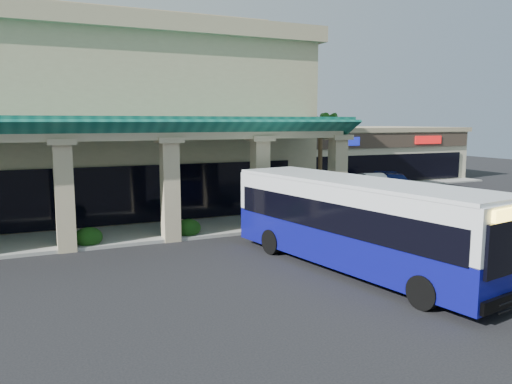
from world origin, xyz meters
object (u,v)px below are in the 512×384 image
car_silver (314,185)px  pedestrian (504,233)px  car_red (395,183)px  transit_bus (356,225)px  car_white (375,183)px

car_silver → pedestrian: bearing=-97.9°
car_red → pedestrian: bearing=-93.5°
pedestrian → car_silver: car_silver is taller
transit_bus → car_silver: size_ratio=2.53×
transit_bus → car_silver: 18.34m
car_white → car_red: bearing=-12.9°
pedestrian → transit_bus: bearing=100.9°
transit_bus → car_white: size_ratio=2.66×
transit_bus → car_silver: bearing=53.7°
car_silver → transit_bus: bearing=-121.1°
car_silver → car_white: size_ratio=1.05×
transit_bus → pedestrian: transit_bus is taller
car_silver → car_white: (5.10, -0.52, -0.06)m
car_white → car_red: size_ratio=0.87×
pedestrian → car_red: 17.33m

